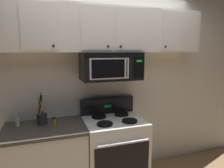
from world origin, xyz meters
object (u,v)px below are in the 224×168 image
(utensil_crock_charcoal, at_px, (42,115))
(stove_range, at_px, (114,151))
(spice_jar, at_px, (54,122))
(salt_shaker, at_px, (17,122))
(over_range_microwave, at_px, (111,66))

(utensil_crock_charcoal, bearing_deg, stove_range, -7.42)
(utensil_crock_charcoal, xyz_separation_m, spice_jar, (0.14, -0.13, -0.05))
(stove_range, xyz_separation_m, spice_jar, (-0.73, -0.02, 0.49))
(spice_jar, bearing_deg, salt_shaker, 158.89)
(salt_shaker, bearing_deg, stove_range, -6.82)
(utensil_crock_charcoal, relative_size, spice_jar, 3.41)
(over_range_microwave, bearing_deg, salt_shaker, 179.00)
(over_range_microwave, height_order, salt_shaker, over_range_microwave)
(utensil_crock_charcoal, height_order, spice_jar, utensil_crock_charcoal)
(salt_shaker, bearing_deg, over_range_microwave, -1.00)
(stove_range, distance_m, over_range_microwave, 1.11)
(utensil_crock_charcoal, bearing_deg, salt_shaker, 175.10)
(stove_range, height_order, salt_shaker, stove_range)
(spice_jar, bearing_deg, stove_range, 1.70)
(stove_range, distance_m, spice_jar, 0.88)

